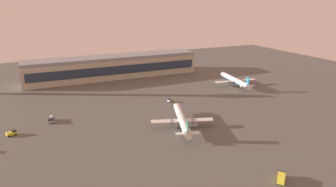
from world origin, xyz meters
TOP-DOWN VIEW (x-y plane):
  - ground_plane at (0.00, 0.00)m, footprint 416.00×416.00m
  - terminal_building at (-4.15, 112.10)m, footprint 128.75×22.40m
  - airplane_far_stand at (0.37, 5.27)m, footprint 28.53×36.27m
  - airplane_terminal_side at (66.14, 53.63)m, footprint 29.75×38.10m
  - pushback_tug at (10.07, 40.44)m, footprint 3.51×2.78m
  - catering_truck at (9.82, -47.33)m, footprint 5.78×5.51m
  - maintenance_van at (-71.59, 27.82)m, footprint 4.57×3.33m
  - fuel_truck at (-54.64, 37.08)m, footprint 3.16×6.54m

SIDE VIEW (x-z plane):
  - ground_plane at x=0.00m, z-range 0.00..0.00m
  - pushback_tug at x=10.07m, z-range 0.04..2.09m
  - maintenance_van at x=-71.59m, z-range 0.05..2.30m
  - fuel_truck at x=-54.64m, z-range 0.19..2.54m
  - catering_truck at x=9.82m, z-range 0.05..3.10m
  - airplane_far_stand at x=0.37m, z-range -1.17..8.40m
  - airplane_terminal_side at x=66.14m, z-range -1.19..8.59m
  - terminal_building at x=-4.15m, z-range -0.11..16.29m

